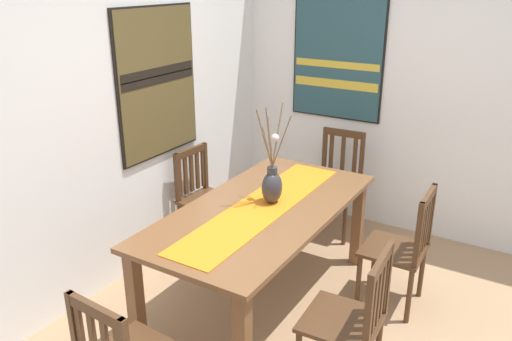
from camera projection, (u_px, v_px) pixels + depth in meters
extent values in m
cube|color=white|center=(118.00, 106.00, 3.81)|extent=(6.40, 0.12, 2.70)
cube|color=white|center=(435.00, 88.00, 4.40)|extent=(0.12, 6.40, 2.70)
cube|color=brown|center=(262.00, 209.00, 3.54)|extent=(1.90, 0.94, 0.03)
cube|color=brown|center=(358.00, 223.00, 4.18)|extent=(0.08, 0.08, 0.73)
cube|color=brown|center=(136.00, 303.00, 3.17)|extent=(0.08, 0.08, 0.73)
cube|color=brown|center=(274.00, 203.00, 4.56)|extent=(0.08, 0.08, 0.73)
cube|color=orange|center=(262.00, 207.00, 3.53)|extent=(1.75, 0.36, 0.01)
ellipsoid|color=#333338|center=(272.00, 188.00, 3.56)|extent=(0.16, 0.14, 0.23)
cylinder|color=#333338|center=(272.00, 170.00, 3.51)|extent=(0.07, 0.07, 0.05)
cylinder|color=brown|center=(269.00, 138.00, 3.38)|extent=(0.11, 0.01, 0.44)
cylinder|color=brown|center=(265.00, 139.00, 3.40)|extent=(0.11, 0.08, 0.42)
cylinder|color=brown|center=(270.00, 142.00, 3.51)|extent=(0.10, 0.10, 0.32)
cylinder|color=brown|center=(281.00, 142.00, 3.38)|extent=(0.04, 0.16, 0.39)
cylinder|color=brown|center=(267.00, 147.00, 3.45)|extent=(0.04, 0.07, 0.28)
cylinder|color=brown|center=(268.00, 151.00, 3.41)|extent=(0.12, 0.02, 0.27)
cylinder|color=brown|center=(277.00, 135.00, 3.49)|extent=(0.15, 0.01, 0.42)
sphere|color=silver|center=(275.00, 138.00, 3.48)|extent=(0.05, 0.05, 0.05)
cube|color=#4C301C|center=(334.00, 189.00, 4.67)|extent=(0.44, 0.44, 0.03)
cylinder|color=#4C301C|center=(345.00, 223.00, 4.53)|extent=(0.04, 0.04, 0.42)
cylinder|color=#4C301C|center=(307.00, 214.00, 4.69)|extent=(0.04, 0.04, 0.42)
cylinder|color=#4C301C|center=(358.00, 208.00, 4.82)|extent=(0.04, 0.04, 0.42)
cylinder|color=#4C301C|center=(322.00, 200.00, 4.98)|extent=(0.04, 0.04, 0.42)
cube|color=#4C301C|center=(362.00, 159.00, 4.66)|extent=(0.04, 0.04, 0.50)
cube|color=#4C301C|center=(325.00, 153.00, 4.82)|extent=(0.04, 0.04, 0.50)
cube|color=#4C301C|center=(344.00, 133.00, 4.66)|extent=(0.05, 0.38, 0.06)
cube|color=#4C301C|center=(355.00, 159.00, 4.69)|extent=(0.02, 0.04, 0.41)
cube|color=#4C301C|center=(343.00, 157.00, 4.74)|extent=(0.02, 0.04, 0.41)
cube|color=#4C301C|center=(331.00, 155.00, 4.79)|extent=(0.02, 0.04, 0.41)
cube|color=#4C301C|center=(75.00, 329.00, 2.48)|extent=(0.04, 0.04, 0.42)
cube|color=#4C301C|center=(95.00, 311.00, 2.32)|extent=(0.05, 0.38, 0.06)
cube|color=#4C301C|center=(81.00, 335.00, 2.47)|extent=(0.02, 0.04, 0.33)
cube|color=#4C301C|center=(393.00, 249.00, 3.65)|extent=(0.43, 0.43, 0.03)
cylinder|color=#4C301C|center=(358.00, 281.00, 3.67)|extent=(0.04, 0.04, 0.42)
cylinder|color=#4C301C|center=(374.00, 259.00, 3.96)|extent=(0.04, 0.04, 0.42)
cylinder|color=#4C301C|center=(409.00, 296.00, 3.50)|extent=(0.04, 0.04, 0.42)
cylinder|color=#4C301C|center=(422.00, 271.00, 3.79)|extent=(0.04, 0.04, 0.42)
cube|color=#4C301C|center=(418.00, 236.00, 3.33)|extent=(0.04, 0.04, 0.47)
cube|color=#4C301C|center=(431.00, 214.00, 3.62)|extent=(0.04, 0.04, 0.47)
cube|color=#4C301C|center=(428.00, 197.00, 3.40)|extent=(0.38, 0.04, 0.06)
cube|color=#4C301C|center=(419.00, 236.00, 3.35)|extent=(0.04, 0.02, 0.38)
cube|color=#4C301C|center=(422.00, 231.00, 3.41)|extent=(0.04, 0.02, 0.38)
cube|color=#4C301C|center=(425.00, 227.00, 3.48)|extent=(0.04, 0.02, 0.38)
cube|color=#4C301C|center=(427.00, 222.00, 3.54)|extent=(0.04, 0.02, 0.38)
cube|color=#4C301C|center=(430.00, 218.00, 3.60)|extent=(0.04, 0.02, 0.38)
cube|color=#4C301C|center=(209.00, 200.00, 4.44)|extent=(0.45, 0.45, 0.03)
cylinder|color=#4C301C|center=(239.00, 221.00, 4.56)|extent=(0.04, 0.04, 0.42)
cylinder|color=#4C301C|center=(213.00, 237.00, 4.28)|extent=(0.04, 0.04, 0.42)
cylinder|color=#4C301C|center=(208.00, 211.00, 4.75)|extent=(0.04, 0.04, 0.42)
cylinder|color=#4C301C|center=(181.00, 226.00, 4.48)|extent=(0.04, 0.04, 0.42)
cube|color=#4C301C|center=(205.00, 166.00, 4.60)|extent=(0.04, 0.04, 0.43)
cube|color=#4C301C|center=(177.00, 178.00, 4.32)|extent=(0.04, 0.04, 0.43)
cube|color=#4C301C|center=(191.00, 152.00, 4.39)|extent=(0.38, 0.06, 0.06)
cube|color=#4C301C|center=(203.00, 168.00, 4.58)|extent=(0.04, 0.02, 0.34)
cube|color=#4C301C|center=(197.00, 171.00, 4.52)|extent=(0.04, 0.02, 0.34)
cube|color=#4C301C|center=(192.00, 173.00, 4.46)|extent=(0.04, 0.02, 0.34)
cube|color=#4C301C|center=(186.00, 176.00, 4.41)|extent=(0.04, 0.02, 0.34)
cube|color=#4C301C|center=(179.00, 178.00, 4.35)|extent=(0.04, 0.02, 0.34)
cube|color=#4C301C|center=(342.00, 321.00, 2.90)|extent=(0.44, 0.44, 0.03)
cylinder|color=#4C301C|center=(321.00, 326.00, 3.20)|extent=(0.04, 0.04, 0.42)
cube|color=#4C301C|center=(368.00, 313.00, 2.58)|extent=(0.04, 0.04, 0.45)
cube|color=#4C301C|center=(387.00, 278.00, 2.88)|extent=(0.04, 0.04, 0.45)
cube|color=#4C301C|center=(382.00, 262.00, 2.66)|extent=(0.38, 0.05, 0.06)
cube|color=#4C301C|center=(370.00, 312.00, 2.61)|extent=(0.04, 0.02, 0.36)
cube|color=#4C301C|center=(374.00, 304.00, 2.67)|extent=(0.04, 0.02, 0.36)
cube|color=#4C301C|center=(378.00, 297.00, 2.73)|extent=(0.04, 0.02, 0.36)
cube|color=#4C301C|center=(382.00, 289.00, 2.80)|extent=(0.04, 0.02, 0.36)
cube|color=#4C301C|center=(386.00, 282.00, 2.86)|extent=(0.04, 0.02, 0.36)
cube|color=black|center=(157.00, 83.00, 4.03)|extent=(0.88, 0.04, 1.17)
cube|color=brown|center=(159.00, 83.00, 4.02)|extent=(0.85, 0.01, 1.14)
cube|color=black|center=(159.00, 72.00, 3.99)|extent=(0.82, 0.00, 0.07)
cube|color=black|center=(159.00, 79.00, 4.01)|extent=(0.82, 0.00, 0.07)
cube|color=black|center=(338.00, 59.00, 4.71)|extent=(0.04, 0.88, 1.10)
cube|color=#284C56|center=(337.00, 59.00, 4.69)|extent=(0.01, 0.85, 1.07)
cube|color=gold|center=(336.00, 65.00, 4.70)|extent=(0.00, 0.82, 0.06)
cube|color=gold|center=(335.00, 84.00, 4.76)|extent=(0.00, 0.82, 0.08)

